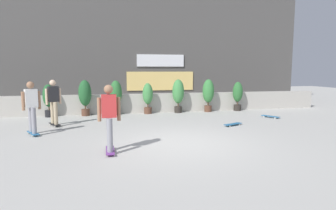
% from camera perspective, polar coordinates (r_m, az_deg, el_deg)
% --- Properties ---
extents(ground_plane, '(48.00, 48.00, 0.00)m').
position_cam_1_polar(ground_plane, '(8.03, 2.32, -7.68)').
color(ground_plane, '#B2AFA8').
extents(planter_wall, '(18.00, 0.40, 0.90)m').
position_cam_1_polar(planter_wall, '(13.75, -4.03, 0.40)').
color(planter_wall, '#B2ADA3').
rests_on(planter_wall, ground).
extents(building_backdrop, '(20.00, 2.08, 6.50)m').
position_cam_1_polar(building_backdrop, '(17.66, -6.03, 10.95)').
color(building_backdrop, '#4C4947').
rests_on(building_backdrop, ground).
extents(potted_plant_0, '(0.48, 0.48, 1.43)m').
position_cam_1_polar(potted_plant_0, '(13.35, -23.02, 1.26)').
color(potted_plant_0, black).
rests_on(potted_plant_0, ground).
extents(potted_plant_1, '(0.57, 0.57, 1.61)m').
position_cam_1_polar(potted_plant_1, '(13.14, -16.45, 1.98)').
color(potted_plant_1, brown).
rests_on(potted_plant_1, ground).
extents(potted_plant_2, '(0.55, 0.55, 1.57)m').
position_cam_1_polar(potted_plant_2, '(13.11, -10.49, 2.05)').
color(potted_plant_2, '#2D2823').
rests_on(potted_plant_2, ground).
extents(potted_plant_3, '(0.48, 0.48, 1.44)m').
position_cam_1_polar(potted_plant_3, '(13.25, -4.11, 1.80)').
color(potted_plant_3, brown).
rests_on(potted_plant_3, ground).
extents(potted_plant_4, '(0.56, 0.56, 1.60)m').
position_cam_1_polar(potted_plant_4, '(13.53, 2.08, 2.40)').
color(potted_plant_4, '#2D2823').
rests_on(potted_plant_4, ground).
extents(potted_plant_5, '(0.56, 0.56, 1.60)m').
position_cam_1_polar(potted_plant_5, '(13.99, 8.15, 2.47)').
color(potted_plant_5, brown).
rests_on(potted_plant_5, ground).
extents(potted_plant_6, '(0.49, 0.49, 1.46)m').
position_cam_1_polar(potted_plant_6, '(14.62, 13.91, 2.16)').
color(potted_plant_6, '#2D2823').
rests_on(potted_plant_6, ground).
extents(skater_mid_plaza, '(0.56, 0.80, 1.70)m').
position_cam_1_polar(skater_mid_plaza, '(7.04, -11.82, -2.09)').
color(skater_mid_plaza, '#72338C').
rests_on(skater_mid_plaza, ground).
extents(skater_by_wall_right, '(0.54, 0.80, 1.70)m').
position_cam_1_polar(skater_by_wall_right, '(9.81, -25.89, -0.10)').
color(skater_by_wall_right, '#266699').
rests_on(skater_by_wall_right, ground).
extents(skater_by_wall_left, '(0.54, 0.80, 1.70)m').
position_cam_1_polar(skater_by_wall_left, '(11.09, -22.15, 0.84)').
color(skater_by_wall_left, black).
rests_on(skater_by_wall_left, ground).
extents(skateboard_near_camera, '(0.56, 0.80, 0.08)m').
position_cam_1_polar(skateboard_near_camera, '(12.94, 20.02, -2.16)').
color(skateboard_near_camera, '#266699').
rests_on(skateboard_near_camera, ground).
extents(skateboard_aside, '(0.81, 0.50, 0.08)m').
position_cam_1_polar(skateboard_aside, '(10.71, 13.01, -3.78)').
color(skateboard_aside, '#266699').
rests_on(skateboard_aside, ground).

